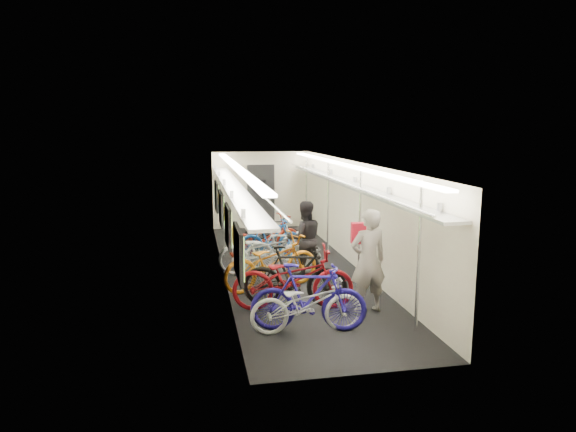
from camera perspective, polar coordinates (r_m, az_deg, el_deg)
name	(u,v)px	position (r m, az deg, el deg)	size (l,w,h in m)	color
train_car_shell	(270,193)	(11.86, -2.04, 2.57)	(10.00, 10.00, 10.00)	black
bicycle_0	(307,304)	(8.06, 2.09, -9.75)	(0.61, 1.76, 0.93)	silver
bicycle_1	(308,298)	(8.09, 2.29, -9.05)	(0.51, 1.82, 1.10)	navy
bicycle_2	(293,279)	(9.01, 0.58, -6.96)	(0.74, 2.13, 1.12)	maroon
bicycle_3	(295,276)	(9.15, 0.75, -6.69)	(0.53, 1.87, 1.12)	black
bicycle_4	(271,262)	(10.15, -1.86, -5.13)	(0.72, 2.06, 1.08)	#BF6A12
bicycle_5	(283,250)	(11.28, -0.55, -3.75)	(0.48, 1.69, 1.02)	#B9B9BB
bicycle_6	(264,251)	(11.12, -2.72, -3.94)	(0.68, 1.95, 1.03)	#BCBCC1
bicycle_7	(271,239)	(12.44, -1.93, -2.54)	(0.46, 1.63, 0.98)	#194E9B
bicycle_8	(265,237)	(12.57, -2.57, -2.30)	(0.68, 1.96, 1.03)	maroon
bicycle_9	(272,232)	(13.30, -1.75, -1.84)	(0.43, 1.54, 0.92)	black
passenger_near	(368,261)	(8.92, 8.90, -4.96)	(0.66, 0.43, 1.81)	gray
passenger_mid	(304,239)	(10.95, 1.84, -2.54)	(0.79, 0.62, 1.63)	black
backpack	(358,233)	(9.33, 7.83, -1.89)	(0.26, 0.14, 0.38)	red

